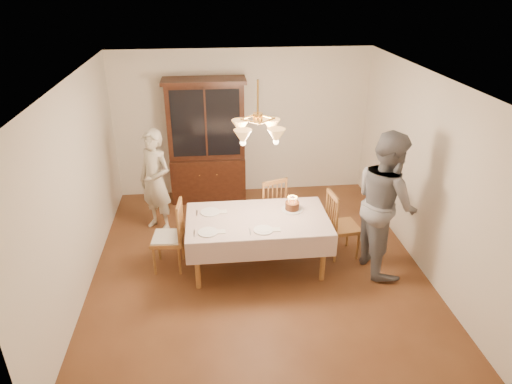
{
  "coord_description": "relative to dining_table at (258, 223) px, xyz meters",
  "views": [
    {
      "loc": [
        -0.59,
        -5.31,
        3.73
      ],
      "look_at": [
        0.0,
        0.2,
        1.05
      ],
      "focal_mm": 32.0,
      "sensor_mm": 36.0,
      "label": 1
    }
  ],
  "objects": [
    {
      "name": "place_setting_near_right",
      "position": [
        0.05,
        -0.33,
        0.08
      ],
      "size": [
        0.4,
        0.25,
        0.02
      ],
      "color": "white",
      "rests_on": "dining_table"
    },
    {
      "name": "ground",
      "position": [
        0.0,
        0.0,
        -0.68
      ],
      "size": [
        5.0,
        5.0,
        0.0
      ],
      "primitive_type": "plane",
      "color": "#522C17",
      "rests_on": "ground"
    },
    {
      "name": "chair_left_end",
      "position": [
        -1.21,
        0.1,
        -0.23
      ],
      "size": [
        0.46,
        0.48,
        1.0
      ],
      "color": "brown",
      "rests_on": "ground"
    },
    {
      "name": "china_hutch",
      "position": [
        -0.64,
        2.25,
        0.36
      ],
      "size": [
        1.38,
        0.54,
        2.16
      ],
      "color": "black",
      "rests_on": "ground"
    },
    {
      "name": "place_setting_near_left",
      "position": [
        -0.65,
        -0.31,
        0.08
      ],
      "size": [
        0.4,
        0.25,
        0.02
      ],
      "color": "white",
      "rests_on": "dining_table"
    },
    {
      "name": "chair_right_end",
      "position": [
        1.23,
        0.16,
        -0.24
      ],
      "size": [
        0.47,
        0.49,
        1.0
      ],
      "color": "brown",
      "rests_on": "ground"
    },
    {
      "name": "dining_table",
      "position": [
        0.0,
        0.0,
        0.0
      ],
      "size": [
        1.9,
        1.1,
        0.76
      ],
      "color": "brown",
      "rests_on": "ground"
    },
    {
      "name": "chandelier",
      "position": [
        -0.0,
        -0.0,
        1.29
      ],
      "size": [
        0.62,
        0.62,
        0.73
      ],
      "color": "#BF8C3F",
      "rests_on": "ground"
    },
    {
      "name": "adult_in_grey",
      "position": [
        1.68,
        -0.17,
        0.3
      ],
      "size": [
        0.83,
        1.02,
        1.97
      ],
      "primitive_type": "imported",
      "rotation": [
        0.0,
        0.0,
        1.66
      ],
      "color": "slate",
      "rests_on": "ground"
    },
    {
      "name": "chair_far_side",
      "position": [
        0.27,
        0.83,
        -0.24
      ],
      "size": [
        0.56,
        0.55,
        1.0
      ],
      "color": "brown",
      "rests_on": "ground"
    },
    {
      "name": "room_shell",
      "position": [
        0.0,
        0.0,
        0.9
      ],
      "size": [
        5.0,
        5.0,
        5.0
      ],
      "color": "white",
      "rests_on": "ground"
    },
    {
      "name": "place_setting_far_left",
      "position": [
        -0.62,
        0.22,
        0.08
      ],
      "size": [
        0.41,
        0.27,
        0.02
      ],
      "color": "white",
      "rests_on": "dining_table"
    },
    {
      "name": "elderly_woman",
      "position": [
        -1.45,
        1.21,
        0.14
      ],
      "size": [
        0.71,
        0.69,
        1.64
      ],
      "primitive_type": "imported",
      "rotation": [
        0.0,
        0.0,
        -0.7
      ],
      "color": "beige",
      "rests_on": "ground"
    },
    {
      "name": "birthday_cake",
      "position": [
        0.5,
        0.18,
        0.13
      ],
      "size": [
        0.3,
        0.3,
        0.2
      ],
      "color": "white",
      "rests_on": "dining_table"
    }
  ]
}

